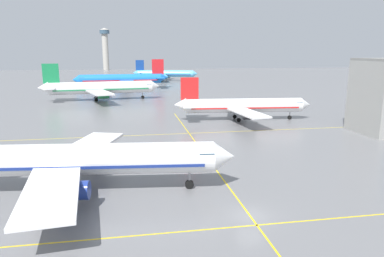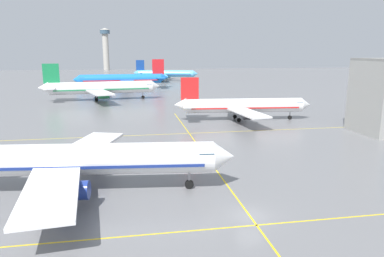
# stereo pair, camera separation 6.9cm
# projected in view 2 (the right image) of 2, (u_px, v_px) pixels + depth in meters

# --- Properties ---
(ground_plane) EXTENTS (600.00, 600.00, 0.00)m
(ground_plane) POSITION_uv_depth(u_px,v_px,m) (250.00, 216.00, 35.99)
(ground_plane) COLOR slate
(airliner_front_gate) EXTENTS (36.87, 31.61, 11.46)m
(airliner_front_gate) POSITION_uv_depth(u_px,v_px,m) (77.00, 160.00, 41.50)
(airliner_front_gate) COLOR white
(airliner_front_gate) RESTS_ON ground
(airliner_second_row) EXTENTS (33.25, 28.57, 10.33)m
(airliner_second_row) POSITION_uv_depth(u_px,v_px,m) (242.00, 106.00, 84.98)
(airliner_second_row) COLOR white
(airliner_second_row) RESTS_ON ground
(airliner_third_row) EXTENTS (39.86, 34.21, 12.39)m
(airliner_third_row) POSITION_uv_depth(u_px,v_px,m) (100.00, 88.00, 119.20)
(airliner_third_row) COLOR white
(airliner_third_row) RESTS_ON ground
(airliner_far_left_stand) EXTENTS (41.07, 35.39, 12.77)m
(airliner_far_left_stand) POSITION_uv_depth(u_px,v_px,m) (123.00, 79.00, 154.36)
(airliner_far_left_stand) COLOR blue
(airliner_far_left_stand) RESTS_ON ground
(airliner_far_right_stand) EXTENTS (36.16, 30.76, 11.35)m
(airliner_far_right_stand) POSITION_uv_depth(u_px,v_px,m) (165.00, 74.00, 198.41)
(airliner_far_right_stand) COLOR #5BB7E5
(airliner_far_right_stand) RESTS_ON ground
(taxiway_markings) EXTENTS (143.61, 86.75, 0.01)m
(taxiway_markings) POSITION_uv_depth(u_px,v_px,m) (211.00, 163.00, 53.04)
(taxiway_markings) COLOR yellow
(taxiway_markings) RESTS_ON ground
(control_tower) EXTENTS (8.82, 8.82, 35.86)m
(control_tower) POSITION_uv_depth(u_px,v_px,m) (106.00, 46.00, 310.58)
(control_tower) COLOR #ADA89E
(control_tower) RESTS_ON ground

